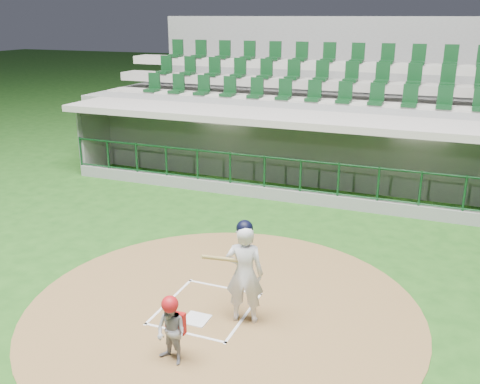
# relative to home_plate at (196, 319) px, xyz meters

# --- Properties ---
(ground) EXTENTS (120.00, 120.00, 0.00)m
(ground) POSITION_rel_home_plate_xyz_m (0.00, 0.70, -0.02)
(ground) COLOR #1C4A15
(ground) RESTS_ON ground
(dirt_circle) EXTENTS (7.20, 7.20, 0.01)m
(dirt_circle) POSITION_rel_home_plate_xyz_m (0.30, 0.50, -0.02)
(dirt_circle) COLOR brown
(dirt_circle) RESTS_ON ground
(home_plate) EXTENTS (0.43, 0.43, 0.02)m
(home_plate) POSITION_rel_home_plate_xyz_m (0.00, 0.00, 0.00)
(home_plate) COLOR white
(home_plate) RESTS_ON dirt_circle
(batter_box_chalk) EXTENTS (1.55, 1.80, 0.01)m
(batter_box_chalk) POSITION_rel_home_plate_xyz_m (0.00, 0.40, -0.00)
(batter_box_chalk) COLOR white
(batter_box_chalk) RESTS_ON ground
(dugout_structure) EXTENTS (16.40, 3.70, 3.00)m
(dugout_structure) POSITION_rel_home_plate_xyz_m (0.10, 8.51, 0.94)
(dugout_structure) COLOR slate
(dugout_structure) RESTS_ON ground
(seating_deck) EXTENTS (17.00, 6.72, 5.15)m
(seating_deck) POSITION_rel_home_plate_xyz_m (0.00, 11.61, 1.40)
(seating_deck) COLOR gray
(seating_deck) RESTS_ON ground
(batter) EXTENTS (0.90, 0.92, 1.88)m
(batter) POSITION_rel_home_plate_xyz_m (0.78, 0.31, 0.92)
(batter) COLOR silver
(batter) RESTS_ON dirt_circle
(catcher) EXTENTS (0.60, 0.52, 1.13)m
(catcher) POSITION_rel_home_plate_xyz_m (0.19, -1.20, 0.55)
(catcher) COLOR gray
(catcher) RESTS_ON dirt_circle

